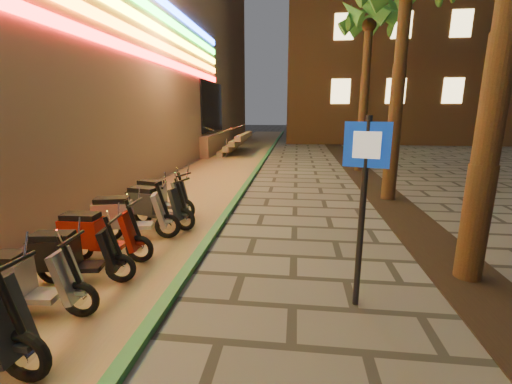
# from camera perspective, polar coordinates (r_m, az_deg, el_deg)

# --- Properties ---
(ground) EXTENTS (120.00, 120.00, 0.00)m
(ground) POSITION_cam_1_polar(r_m,az_deg,el_deg) (4.36, -6.13, -23.53)
(ground) COLOR #474442
(ground) RESTS_ON ground
(parking_strip) EXTENTS (3.40, 60.00, 0.01)m
(parking_strip) POSITION_cam_1_polar(r_m,az_deg,el_deg) (14.06, -7.48, 2.65)
(parking_strip) COLOR #8C7251
(parking_strip) RESTS_ON ground
(green_curb) EXTENTS (0.18, 60.00, 0.10)m
(green_curb) POSITION_cam_1_polar(r_m,az_deg,el_deg) (13.74, -0.59, 2.70)
(green_curb) COLOR #286C38
(green_curb) RESTS_ON ground
(planting_strip) EXTENTS (1.20, 40.00, 0.02)m
(planting_strip) POSITION_cam_1_polar(r_m,az_deg,el_deg) (9.21, 24.02, -4.19)
(planting_strip) COLOR black
(planting_strip) RESTS_ON ground
(palm_d) EXTENTS (2.97, 3.02, 7.16)m
(palm_d) POSITION_cam_1_polar(r_m,az_deg,el_deg) (15.98, 18.35, 24.86)
(palm_d) COLOR #472D19
(palm_d) RESTS_ON ground
(pedestrian_sign) EXTENTS (0.55, 0.18, 2.56)m
(pedestrian_sign) POSITION_cam_1_polar(r_m,az_deg,el_deg) (4.57, 17.54, 0.71)
(pedestrian_sign) COLOR black
(pedestrian_sign) RESTS_ON ground
(scooter_4) EXTENTS (1.60, 0.56, 1.12)m
(scooter_4) POSITION_cam_1_polar(r_m,az_deg,el_deg) (5.43, -34.61, -12.15)
(scooter_4) COLOR black
(scooter_4) RESTS_ON ground
(scooter_5) EXTENTS (1.54, 0.64, 1.08)m
(scooter_5) POSITION_cam_1_polar(r_m,az_deg,el_deg) (6.00, -28.45, -9.23)
(scooter_5) COLOR black
(scooter_5) RESTS_ON ground
(scooter_6) EXTENTS (1.62, 0.57, 1.14)m
(scooter_6) POSITION_cam_1_polar(r_m,az_deg,el_deg) (6.66, -25.11, -6.44)
(scooter_6) COLOR black
(scooter_6) RESTS_ON ground
(scooter_7) EXTENTS (1.70, 0.83, 1.20)m
(scooter_7) POSITION_cam_1_polar(r_m,az_deg,el_deg) (7.46, -20.78, -3.77)
(scooter_7) COLOR black
(scooter_7) RESTS_ON ground
(scooter_8) EXTENTS (1.69, 0.79, 1.19)m
(scooter_8) POSITION_cam_1_polar(r_m,az_deg,el_deg) (8.13, -16.71, -2.09)
(scooter_8) COLOR black
(scooter_8) RESTS_ON ground
(scooter_9) EXTENTS (1.64, 0.84, 1.16)m
(scooter_9) POSITION_cam_1_polar(r_m,az_deg,el_deg) (8.97, -15.79, -0.67)
(scooter_9) COLOR black
(scooter_9) RESTS_ON ground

